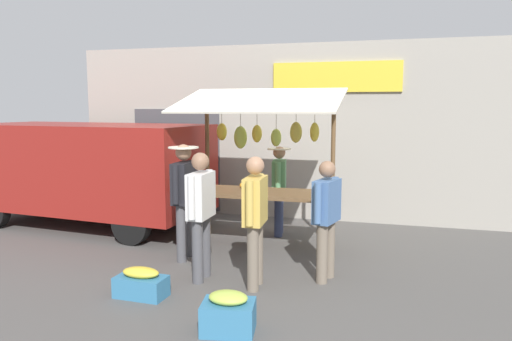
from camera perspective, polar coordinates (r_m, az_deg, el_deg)
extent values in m
plane|color=#514F4C|center=(7.96, 0.61, -8.69)|extent=(40.00, 40.00, 0.00)
cube|color=#9E998E|center=(9.79, 4.08, 4.44)|extent=(9.00, 0.25, 3.40)
cube|color=yellow|center=(9.51, 9.22, 10.60)|extent=(2.40, 0.06, 0.56)
cube|color=#47474C|center=(10.49, -9.10, 1.27)|extent=(1.90, 0.04, 2.10)
cube|color=brown|center=(7.76, 0.62, -2.62)|extent=(2.20, 0.90, 0.05)
cylinder|color=brown|center=(7.83, -7.55, -5.87)|extent=(0.06, 0.06, 0.83)
cylinder|color=brown|center=(7.27, 7.75, -6.92)|extent=(0.06, 0.06, 0.83)
cylinder|color=brown|center=(8.54, -5.45, -4.73)|extent=(0.06, 0.06, 0.83)
cylinder|color=brown|center=(8.02, 8.58, -5.57)|extent=(0.06, 0.06, 0.83)
cylinder|color=brown|center=(8.43, -5.61, 0.35)|extent=(0.07, 0.07, 2.35)
cylinder|color=brown|center=(7.90, 8.84, -0.18)|extent=(0.07, 0.07, 2.35)
cylinder|color=brown|center=(8.03, 1.40, 7.01)|extent=(2.12, 0.06, 0.06)
cube|color=beige|center=(7.50, 0.32, 8.12)|extent=(2.50, 1.46, 0.39)
cylinder|color=brown|center=(7.81, 6.80, 6.24)|extent=(0.01, 0.01, 0.19)
ellipsoid|color=yellow|center=(7.82, 6.77, 4.42)|extent=(0.17, 0.20, 0.30)
cylinder|color=brown|center=(7.93, 4.65, 6.30)|extent=(0.01, 0.01, 0.19)
ellipsoid|color=gold|center=(7.94, 4.63, 4.41)|extent=(0.23, 0.20, 0.33)
cylinder|color=brown|center=(7.99, 2.34, 5.92)|extent=(0.01, 0.01, 0.30)
ellipsoid|color=#B2CC4C|center=(8.01, 2.33, 3.81)|extent=(0.18, 0.22, 0.29)
cylinder|color=brown|center=(8.06, 0.11, 6.15)|extent=(0.01, 0.01, 0.24)
ellipsoid|color=yellow|center=(8.07, 0.11, 4.27)|extent=(0.18, 0.21, 0.29)
cylinder|color=brown|center=(8.17, -1.81, 6.08)|extent=(0.01, 0.01, 0.27)
ellipsoid|color=#B2CC4C|center=(8.18, -1.80, 3.84)|extent=(0.26, 0.23, 0.37)
cylinder|color=brown|center=(8.28, -3.98, 6.24)|extent=(0.01, 0.01, 0.22)
ellipsoid|color=yellow|center=(8.29, -3.96, 4.48)|extent=(0.26, 0.25, 0.29)
ellipsoid|color=orange|center=(7.96, 0.12, -1.67)|extent=(0.16, 0.23, 0.14)
ellipsoid|color=gold|center=(8.08, -1.43, -1.68)|extent=(0.15, 0.20, 0.10)
cylinder|color=navy|center=(8.66, 2.71, -4.77)|extent=(0.14, 0.14, 0.76)
cylinder|color=navy|center=(8.42, 2.60, -5.13)|extent=(0.14, 0.14, 0.76)
cube|color=#518C5B|center=(8.43, 2.68, -0.64)|extent=(0.29, 0.49, 0.54)
cylinder|color=#518C5B|center=(8.71, 2.81, -0.24)|extent=(0.09, 0.09, 0.49)
cylinder|color=#518C5B|center=(8.14, 2.55, -0.78)|extent=(0.09, 0.09, 0.49)
sphere|color=#A87A5B|center=(8.38, 2.70, 2.08)|extent=(0.21, 0.21, 0.21)
cylinder|color=beige|center=(8.37, 2.70, 2.51)|extent=(0.40, 0.40, 0.02)
cylinder|color=#726656|center=(6.00, -0.37, -10.13)|extent=(0.14, 0.14, 0.80)
cylinder|color=#726656|center=(6.25, 0.17, -9.41)|extent=(0.14, 0.14, 0.80)
cube|color=gold|center=(5.96, -0.09, -3.47)|extent=(0.25, 0.50, 0.57)
cylinder|color=gold|center=(5.66, -0.76, -3.81)|extent=(0.09, 0.09, 0.52)
cylinder|color=gold|center=(6.24, 0.50, -2.76)|extent=(0.09, 0.09, 0.52)
sphere|color=#A87A5B|center=(5.89, -0.10, 0.57)|extent=(0.22, 0.22, 0.22)
cylinder|color=#4C4C51|center=(6.30, -6.75, -9.27)|extent=(0.14, 0.14, 0.81)
cylinder|color=#4C4C51|center=(6.54, -5.86, -8.63)|extent=(0.14, 0.14, 0.81)
cube|color=silver|center=(6.26, -6.39, -2.85)|extent=(0.23, 0.49, 0.57)
cylinder|color=silver|center=(5.98, -7.47, -3.14)|extent=(0.09, 0.09, 0.53)
cylinder|color=silver|center=(6.54, -5.40, -2.20)|extent=(0.09, 0.09, 0.53)
sphere|color=#8C664C|center=(6.20, -6.44, 1.04)|extent=(0.22, 0.22, 0.22)
cylinder|color=#4C4C51|center=(7.15, -8.61, -7.19)|extent=(0.14, 0.14, 0.83)
cylinder|color=#4C4C51|center=(7.40, -7.79, -6.68)|extent=(0.14, 0.14, 0.83)
cube|color=black|center=(7.13, -8.30, -1.41)|extent=(0.24, 0.51, 0.59)
cylinder|color=black|center=(6.85, -9.29, -1.60)|extent=(0.09, 0.09, 0.54)
cylinder|color=black|center=(7.42, -7.39, -0.88)|extent=(0.09, 0.09, 0.54)
sphere|color=#A87A5B|center=(7.08, -8.36, 2.09)|extent=(0.23, 0.23, 0.23)
cylinder|color=beige|center=(7.07, -8.38, 2.64)|extent=(0.43, 0.43, 0.02)
cylinder|color=#726656|center=(6.32, 7.61, -9.48)|extent=(0.14, 0.14, 0.76)
cylinder|color=#726656|center=(6.54, 8.45, -8.90)|extent=(0.14, 0.14, 0.76)
cube|color=#476B9E|center=(6.28, 8.15, -3.50)|extent=(0.32, 0.50, 0.54)
cylinder|color=#476B9E|center=(6.01, 7.14, -3.77)|extent=(0.09, 0.09, 0.49)
cylinder|color=#476B9E|center=(6.54, 9.09, -2.89)|extent=(0.09, 0.09, 0.49)
sphere|color=#8C664C|center=(6.21, 8.22, 0.15)|extent=(0.21, 0.21, 0.21)
cube|color=maroon|center=(9.63, -18.71, 0.46)|extent=(4.55, 2.25, 1.55)
cube|color=black|center=(10.50, -24.30, 2.27)|extent=(1.57, 1.94, 0.68)
cylinder|color=black|center=(11.34, -21.63, -2.63)|extent=(0.67, 0.24, 0.66)
cylinder|color=black|center=(8.21, -14.19, -6.04)|extent=(0.67, 0.24, 0.66)
cylinder|color=black|center=(9.57, -8.38, -3.97)|extent=(0.67, 0.24, 0.66)
cube|color=teal|center=(6.06, -13.10, -12.91)|extent=(0.60, 0.34, 0.24)
ellipsoid|color=yellow|center=(6.01, -13.15, -11.37)|extent=(0.45, 0.24, 0.12)
cube|color=teal|center=(5.07, -3.21, -16.54)|extent=(0.57, 0.47, 0.30)
ellipsoid|color=#B2CC4C|center=(4.99, -3.23, -14.41)|extent=(0.39, 0.29, 0.12)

